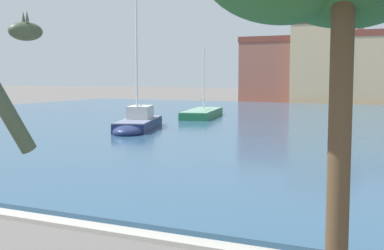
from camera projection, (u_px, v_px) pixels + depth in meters
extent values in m
cube|color=#2D5170|center=(321.00, 125.00, 37.04)|extent=(77.47, 54.63, 0.25)
cube|color=#ADA89E|center=(90.00, 227.00, 12.29)|extent=(77.47, 0.50, 0.12)
ellipsoid|color=#3D4C38|center=(26.00, 31.00, 7.34)|extent=(0.46, 0.58, 0.27)
cone|color=#3D4C38|center=(23.00, 17.00, 7.37)|extent=(0.06, 0.06, 0.16)
cone|color=#3D4C38|center=(27.00, 16.00, 7.26)|extent=(0.06, 0.06, 0.16)
cube|color=navy|center=(139.00, 126.00, 33.25)|extent=(4.13, 6.96, 0.84)
ellipsoid|color=navy|center=(128.00, 132.00, 30.11)|extent=(2.48, 2.80, 0.80)
cube|color=slate|center=(139.00, 119.00, 33.21)|extent=(4.05, 6.82, 0.06)
cube|color=silver|center=(140.00, 112.00, 33.66)|extent=(2.10, 2.67, 0.83)
cylinder|color=silver|center=(137.00, 56.00, 32.32)|extent=(0.12, 0.12, 8.20)
cylinder|color=silver|center=(141.00, 106.00, 33.78)|extent=(0.87, 2.23, 0.08)
cube|color=#236B42|center=(202.00, 115.00, 42.73)|extent=(3.91, 7.98, 0.82)
ellipsoid|color=#236B42|center=(210.00, 112.00, 46.27)|extent=(2.56, 3.07, 0.78)
cube|color=gray|center=(202.00, 110.00, 42.69)|extent=(3.83, 7.82, 0.06)
cylinder|color=silver|center=(204.00, 79.00, 43.00)|extent=(0.12, 0.12, 5.27)
cylinder|color=silver|center=(200.00, 100.00, 41.86)|extent=(0.69, 2.63, 0.08)
cylinder|color=brown|center=(339.00, 148.00, 8.74)|extent=(0.40, 0.40, 4.95)
cube|color=#8E5142|center=(275.00, 73.00, 71.94)|extent=(8.42, 7.09, 8.26)
cube|color=brown|center=(276.00, 40.00, 71.50)|extent=(8.59, 7.23, 0.80)
cube|color=tan|center=(327.00, 65.00, 67.07)|extent=(8.32, 6.50, 10.29)
cube|color=brown|center=(328.00, 22.00, 66.53)|extent=(8.49, 6.63, 0.80)
cube|color=tan|center=(374.00, 71.00, 64.50)|extent=(8.83, 6.23, 8.53)
cube|color=brown|center=(376.00, 34.00, 64.05)|extent=(9.01, 6.35, 0.80)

